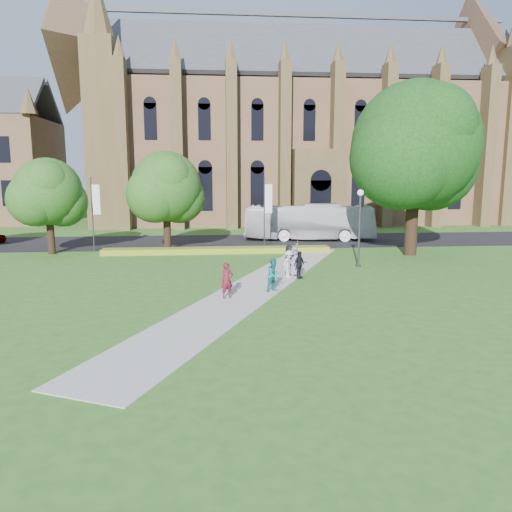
{
  "coord_description": "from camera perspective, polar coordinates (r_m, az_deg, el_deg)",
  "views": [
    {
      "loc": [
        -2.52,
        -26.16,
        6.31
      ],
      "look_at": [
        0.08,
        1.99,
        1.6
      ],
      "focal_mm": 35.0,
      "sensor_mm": 36.0,
      "label": 1
    }
  ],
  "objects": [
    {
      "name": "pedestrian_0",
      "position": [
        25.25,
        -3.33,
        -2.81
      ],
      "size": [
        0.78,
        0.65,
        1.82
      ],
      "primitive_type": "imported",
      "rotation": [
        0.0,
        0.0,
        0.39
      ],
      "color": "maroon",
      "rests_on": "footpath"
    },
    {
      "name": "street_tree_1",
      "position": [
        40.83,
        -10.26,
        7.78
      ],
      "size": [
        5.6,
        5.6,
        8.05
      ],
      "color": "#332114",
      "rests_on": "ground"
    },
    {
      "name": "streetlamp",
      "position": [
        34.3,
        11.77,
        4.22
      ],
      "size": [
        0.44,
        0.44,
        5.24
      ],
      "color": "#38383D",
      "rests_on": "ground"
    },
    {
      "name": "pedestrian_2",
      "position": [
        30.31,
        3.79,
        -0.91
      ],
      "size": [
        1.18,
        1.2,
        1.65
      ],
      "primitive_type": "imported",
      "rotation": [
        0.0,
        0.0,
        0.82
      ],
      "color": "silver",
      "rests_on": "footpath"
    },
    {
      "name": "banner_pole_0",
      "position": [
        41.72,
        1.12,
        5.44
      ],
      "size": [
        0.7,
        0.1,
        6.0
      ],
      "color": "#38383D",
      "rests_on": "ground"
    },
    {
      "name": "ground",
      "position": [
        27.03,
        0.22,
        -4.04
      ],
      "size": [
        160.0,
        160.0,
        0.0
      ],
      "primitive_type": "plane",
      "color": "#2D601D",
      "rests_on": "ground"
    },
    {
      "name": "tour_coach",
      "position": [
        47.63,
        6.1,
        3.89
      ],
      "size": [
        12.57,
        4.5,
        3.42
      ],
      "primitive_type": "imported",
      "rotation": [
        0.0,
        0.0,
        1.44
      ],
      "color": "silver",
      "rests_on": "road"
    },
    {
      "name": "cathedral",
      "position": [
        67.4,
        5.65,
        15.09
      ],
      "size": [
        52.6,
        18.25,
        28.0
      ],
      "color": "brown",
      "rests_on": "ground"
    },
    {
      "name": "pedestrian_4",
      "position": [
        30.74,
        4.44,
        -0.65
      ],
      "size": [
        0.91,
        0.63,
        1.79
      ],
      "primitive_type": "imported",
      "rotation": [
        0.0,
        0.0,
        0.07
      ],
      "color": "gray",
      "rests_on": "footpath"
    },
    {
      "name": "flower_hedge",
      "position": [
        39.83,
        -4.46,
        0.64
      ],
      "size": [
        18.0,
        1.4,
        0.45
      ],
      "primitive_type": "cube",
      "color": "gold",
      "rests_on": "ground"
    },
    {
      "name": "pedestrian_3",
      "position": [
        30.1,
        4.95,
        -0.99
      ],
      "size": [
        0.97,
        0.97,
        1.65
      ],
      "primitive_type": "imported",
      "rotation": [
        0.0,
        0.0,
        0.78
      ],
      "color": "black",
      "rests_on": "footpath"
    },
    {
      "name": "road",
      "position": [
        46.66,
        -2.13,
        1.69
      ],
      "size": [
        160.0,
        10.0,
        0.02
      ],
      "primitive_type": "cube",
      "color": "black",
      "rests_on": "ground"
    },
    {
      "name": "parasol",
      "position": [
        30.68,
        4.77,
        1.65
      ],
      "size": [
        0.94,
        0.94,
        0.67
      ],
      "primitive_type": "imported",
      "rotation": [
        0.0,
        0.0,
        -0.28
      ],
      "color": "#E7A4A3",
      "rests_on": "pedestrian_4"
    },
    {
      "name": "large_tree",
      "position": [
        40.32,
        17.77,
        11.94
      ],
      "size": [
        9.6,
        9.6,
        13.2
      ],
      "color": "#332114",
      "rests_on": "ground"
    },
    {
      "name": "footpath",
      "position": [
        27.99,
        0.02,
        -3.53
      ],
      "size": [
        15.58,
        28.54,
        0.04
      ],
      "primitive_type": "cube",
      "rotation": [
        0.0,
        0.0,
        -0.44
      ],
      "color": "#B2B2A8",
      "rests_on": "ground"
    },
    {
      "name": "street_tree_0",
      "position": [
        42.08,
        -22.69,
        6.78
      ],
      "size": [
        5.2,
        5.2,
        7.5
      ],
      "color": "#332114",
      "rests_on": "ground"
    },
    {
      "name": "pedestrian_5",
      "position": [
        31.31,
        3.83,
        -0.4
      ],
      "size": [
        1.3,
        1.76,
        1.85
      ],
      "primitive_type": "imported",
      "rotation": [
        0.0,
        0.0,
        1.07
      ],
      "color": "#23232A",
      "rests_on": "footpath"
    },
    {
      "name": "pedestrian_1",
      "position": [
        26.68,
        2.06,
        -2.18
      ],
      "size": [
        1.09,
        1.04,
        1.78
      ],
      "primitive_type": "imported",
      "rotation": [
        0.0,
        0.0,
        0.58
      ],
      "color": "#166E69",
      "rests_on": "footpath"
    },
    {
      "name": "banner_pole_1",
      "position": [
        42.51,
        -18.06,
        5.05
      ],
      "size": [
        0.7,
        0.1,
        6.0
      ],
      "color": "#38383D",
      "rests_on": "ground"
    }
  ]
}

